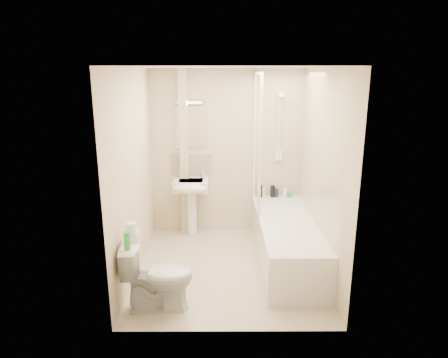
{
  "coord_description": "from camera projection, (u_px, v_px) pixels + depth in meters",
  "views": [
    {
      "loc": [
        -0.06,
        -4.48,
        2.36
      ],
      "look_at": [
        -0.05,
        0.2,
        1.09
      ],
      "focal_mm": 32.0,
      "sensor_mm": 36.0,
      "label": 1
    }
  ],
  "objects": [
    {
      "name": "bottle_white_a",
      "position": [
        264.0,
        192.0,
        5.9
      ],
      "size": [
        0.06,
        0.06,
        0.14
      ],
      "primitive_type": "cylinder",
      "color": "silver",
      "rests_on": "bathtub"
    },
    {
      "name": "wall_right",
      "position": [
        323.0,
        174.0,
        4.64
      ],
      "size": [
        0.02,
        2.5,
        2.4
      ],
      "primitive_type": "cube",
      "color": "beige",
      "rests_on": "ground"
    },
    {
      "name": "bottle_black_a",
      "position": [
        260.0,
        191.0,
        5.9
      ],
      "size": [
        0.06,
        0.06,
        0.17
      ],
      "primitive_type": "cylinder",
      "color": "black",
      "rests_on": "bathtub"
    },
    {
      "name": "tile_right",
      "position": [
        319.0,
        152.0,
        4.77
      ],
      "size": [
        0.01,
        2.1,
        1.75
      ],
      "primitive_type": "cube",
      "color": "beige",
      "rests_on": "wall_right"
    },
    {
      "name": "splashback",
      "position": [
        192.0,
        164.0,
        5.87
      ],
      "size": [
        0.6,
        0.02,
        0.3
      ],
      "primitive_type": "cube",
      "color": "beige",
      "rests_on": "wall_back"
    },
    {
      "name": "toilet_roll_lower",
      "position": [
        134.0,
        236.0,
        3.99
      ],
      "size": [
        0.12,
        0.12,
        0.1
      ],
      "primitive_type": "cylinder",
      "color": "white",
      "rests_on": "toilet"
    },
    {
      "name": "floor",
      "position": [
        228.0,
        268.0,
        4.95
      ],
      "size": [
        2.5,
        2.5,
        0.0
      ],
      "primitive_type": "plane",
      "color": "beige",
      "rests_on": "ground"
    },
    {
      "name": "shower_fixture",
      "position": [
        279.0,
        130.0,
        5.7
      ],
      "size": [
        0.1,
        0.16,
        0.99
      ],
      "color": "white",
      "rests_on": "wall_back"
    },
    {
      "name": "pipe_boxing",
      "position": [
        184.0,
        154.0,
        5.78
      ],
      "size": [
        0.12,
        0.12,
        2.4
      ],
      "primitive_type": "cube",
      "color": "beige",
      "rests_on": "ground"
    },
    {
      "name": "mirror",
      "position": [
        191.0,
        127.0,
        5.72
      ],
      "size": [
        0.46,
        0.01,
        0.6
      ],
      "primitive_type": "cube",
      "color": "white",
      "rests_on": "wall_back"
    },
    {
      "name": "wall_left",
      "position": [
        133.0,
        174.0,
        4.63
      ],
      "size": [
        0.02,
        2.5,
        2.4
      ],
      "primitive_type": "cube",
      "color": "beige",
      "rests_on": "ground"
    },
    {
      "name": "shower_screen",
      "position": [
        257.0,
        141.0,
        5.34
      ],
      "size": [
        0.04,
        0.92,
        1.8
      ],
      "color": "white",
      "rests_on": "bathtub"
    },
    {
      "name": "wall_back",
      "position": [
        227.0,
        153.0,
        5.84
      ],
      "size": [
        2.2,
        0.02,
        2.4
      ],
      "primitive_type": "cube",
      "color": "beige",
      "rests_on": "ground"
    },
    {
      "name": "pedestal_sink",
      "position": [
        191.0,
        192.0,
        5.75
      ],
      "size": [
        0.5,
        0.47,
        0.96
      ],
      "color": "white",
      "rests_on": "ground"
    },
    {
      "name": "strip_light",
      "position": [
        190.0,
        101.0,
        5.61
      ],
      "size": [
        0.42,
        0.07,
        0.07
      ],
      "primitive_type": "cube",
      "color": "silver",
      "rests_on": "wall_back"
    },
    {
      "name": "tile_back",
      "position": [
        279.0,
        138.0,
        5.77
      ],
      "size": [
        0.7,
        0.01,
        1.75
      ],
      "primitive_type": "cube",
      "color": "beige",
      "rests_on": "wall_back"
    },
    {
      "name": "toilet",
      "position": [
        158.0,
        276.0,
        4.03
      ],
      "size": [
        0.48,
        0.75,
        0.71
      ],
      "primitive_type": "imported",
      "rotation": [
        0.0,
        0.0,
        1.63
      ],
      "color": "white",
      "rests_on": "ground"
    },
    {
      "name": "bottle_black_b",
      "position": [
        273.0,
        191.0,
        5.9
      ],
      "size": [
        0.07,
        0.07,
        0.17
      ],
      "primitive_type": "cylinder",
      "color": "black",
      "rests_on": "bathtub"
    },
    {
      "name": "bottle_blue",
      "position": [
        277.0,
        193.0,
        5.91
      ],
      "size": [
        0.05,
        0.05,
        0.12
      ],
      "primitive_type": "cylinder",
      "color": "navy",
      "rests_on": "bathtub"
    },
    {
      "name": "bottle_green",
      "position": [
        289.0,
        194.0,
        5.91
      ],
      "size": [
        0.07,
        0.07,
        0.08
      ],
      "primitive_type": "cylinder",
      "color": "green",
      "rests_on": "bathtub"
    },
    {
      "name": "bottle_white_b",
      "position": [
        285.0,
        193.0,
        5.91
      ],
      "size": [
        0.06,
        0.06,
        0.14
      ],
      "primitive_type": "cylinder",
      "color": "white",
      "rests_on": "bathtub"
    },
    {
      "name": "bathtub",
      "position": [
        287.0,
        240.0,
        5.07
      ],
      "size": [
        0.7,
        2.1,
        0.55
      ],
      "color": "white",
      "rests_on": "ground"
    },
    {
      "name": "toilet_roll_upper",
      "position": [
        131.0,
        227.0,
        3.95
      ],
      "size": [
        0.11,
        0.11,
        0.1
      ],
      "primitive_type": "cylinder",
      "color": "white",
      "rests_on": "toilet_roll_lower"
    },
    {
      "name": "ceiling",
      "position": [
        228.0,
        67.0,
        4.32
      ],
      "size": [
        2.2,
        2.5,
        0.02
      ],
      "primitive_type": "cube",
      "color": "white",
      "rests_on": "wall_back"
    },
    {
      "name": "green_bottle",
      "position": [
        127.0,
        241.0,
        3.78
      ],
      "size": [
        0.06,
        0.06,
        0.18
      ],
      "primitive_type": "cylinder",
      "color": "green",
      "rests_on": "toilet"
    }
  ]
}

